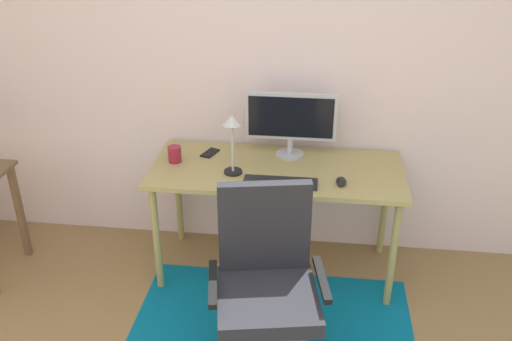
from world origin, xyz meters
The scene contains 9 objects.
wall_back centered at (0.00, 2.20, 1.30)m, with size 6.00×0.10×2.60m, color silver.
desk centered at (0.04, 1.79, 0.68)m, with size 1.55×0.67×0.76m.
monitor centered at (0.11, 1.99, 1.00)m, with size 0.57×0.18×0.42m.
keyboard centered at (0.08, 1.59, 0.76)m, with size 0.43×0.13×0.02m, color black.
computer_mouse centered at (0.43, 1.63, 0.77)m, with size 0.06×0.10×0.03m, color black.
coffee_cup centered at (-0.60, 1.81, 0.81)m, with size 0.08×0.08×0.10m, color maroon.
cell_phone centered at (-0.41, 1.95, 0.76)m, with size 0.07×0.14×0.01m, color black.
desk_lamp centered at (-0.22, 1.69, 1.02)m, with size 0.11×0.11×0.37m.
office_chair centered at (0.06, 0.97, 0.41)m, with size 0.63×0.57×1.00m.
Camera 1 is at (0.27, -1.22, 2.25)m, focal length 38.56 mm.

